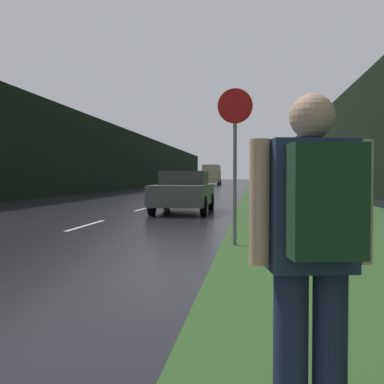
% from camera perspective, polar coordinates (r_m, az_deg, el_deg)
% --- Properties ---
extents(grass_verge, '(6.00, 240.00, 0.02)m').
position_cam_1_polar(grass_verge, '(38.84, 10.68, -0.19)').
color(grass_verge, '#2D5123').
rests_on(grass_verge, ground_plane).
extents(lane_stripe_c, '(0.12, 3.00, 0.01)m').
position_cam_1_polar(lane_stripe_c, '(13.50, -12.38, -3.86)').
color(lane_stripe_c, silver).
rests_on(lane_stripe_c, ground_plane).
extents(lane_stripe_d, '(0.12, 3.00, 0.01)m').
position_cam_1_polar(lane_stripe_d, '(20.21, -5.74, -1.97)').
color(lane_stripe_d, silver).
rests_on(lane_stripe_d, ground_plane).
extents(lane_stripe_e, '(0.12, 3.00, 0.01)m').
position_cam_1_polar(lane_stripe_e, '(27.07, -2.43, -1.01)').
color(lane_stripe_e, silver).
rests_on(lane_stripe_e, ground_plane).
extents(treeline_far_side, '(2.00, 140.00, 6.48)m').
position_cam_1_polar(treeline_far_side, '(50.86, -9.34, 3.92)').
color(treeline_far_side, black).
rests_on(treeline_far_side, ground_plane).
extents(treeline_near_side, '(2.00, 140.00, 8.28)m').
position_cam_1_polar(treeline_near_side, '(49.54, 16.96, 4.96)').
color(treeline_near_side, black).
rests_on(treeline_near_side, ground_plane).
extents(stop_sign, '(0.67, 0.07, 3.01)m').
position_cam_1_polar(stop_sign, '(9.23, 5.12, 4.92)').
color(stop_sign, slate).
rests_on(stop_sign, ground_plane).
extents(hitchhiker_with_backpack, '(0.59, 0.47, 1.71)m').
position_cam_1_polar(hitchhiker_with_backpack, '(2.34, 14.21, -6.49)').
color(hitchhiker_with_backpack, '#1E2847').
rests_on(hitchhiker_with_backpack, ground_plane).
extents(car_passing_near, '(2.01, 4.72, 1.54)m').
position_cam_1_polar(car_passing_near, '(18.02, -0.98, 0.07)').
color(car_passing_near, '#4C514C').
rests_on(car_passing_near, ground_plane).
extents(delivery_truck, '(2.61, 8.24, 3.25)m').
position_cam_1_polar(delivery_truck, '(77.85, 2.39, 2.07)').
color(delivery_truck, '#6E684F').
rests_on(delivery_truck, ground_plane).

